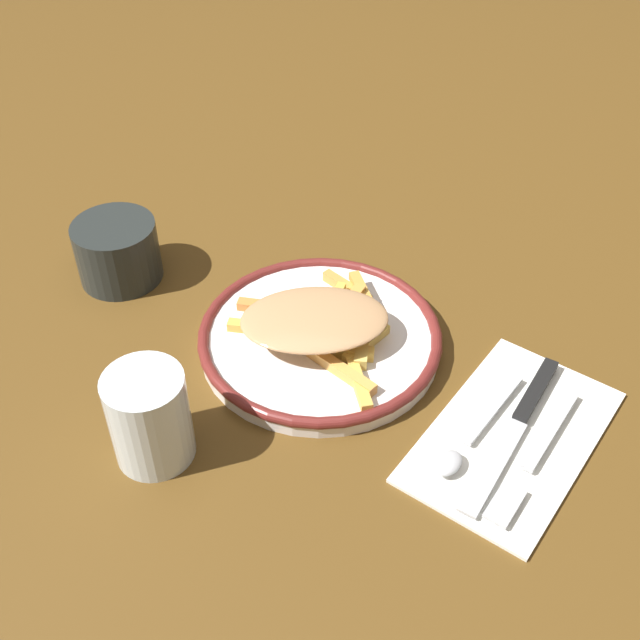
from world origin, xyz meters
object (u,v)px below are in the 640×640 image
Objects in this scene: napkin at (511,436)px; spoon at (467,441)px; plate at (320,338)px; knife at (520,418)px; water_glass at (149,417)px; coffee_mug at (117,251)px; fork at (536,454)px; fries_heap at (322,323)px.

spoon is at bearing 49.48° from napkin.
plate is 0.22m from knife.
coffee_mug is (0.21, -0.17, -0.01)m from water_glass.
plate is 0.25m from fork.
fries_heap is at bearing 0.45° from napkin.
water_glass is 0.79× the size of coffee_mug.
fries_heap is at bearing -173.86° from coffee_mug.
fries_heap is 0.96× the size of knife.
fork is at bearing 156.41° from napkin.
spoon reaches higher than fork.
coffee_mug is at bearing 6.14° from fries_heap.
water_glass is at bearing 36.92° from napkin.
coffee_mug reaches higher than spoon.
spoon is (0.06, 0.02, 0.00)m from fork.
fries_heap is 0.24m from fork.
spoon is (-0.19, 0.04, -0.00)m from plate.
water_glass is (0.05, 0.20, 0.03)m from plate.
water_glass reaches higher than knife.
plate is at bearing -102.67° from water_glass.
spoon is at bearing -145.09° from water_glass.
knife is at bearing -87.41° from napkin.
napkin is at bearing -179.55° from fries_heap.
fork is 1.15× the size of spoon.
coffee_mug is at bearing 3.60° from napkin.
fork is at bearing -177.98° from coffee_mug.
fork is at bearing 176.56° from plate.
spoon is 0.45m from coffee_mug.
plate is 0.26m from coffee_mug.
fries_heap is at bearing -2.50° from fork.
spoon reaches higher than napkin.
fork is at bearing -147.49° from water_glass.
knife is 0.48m from coffee_mug.
spoon is at bearing 21.42° from fork.
spoon is at bearing 61.70° from knife.
water_glass is (0.26, 0.20, 0.04)m from napkin.
fork is 0.35m from water_glass.
fries_heap is 1.14× the size of fork.
plate is 2.70× the size of water_glass.
water_glass is at bearing 75.73° from fries_heap.
napkin is 1.28× the size of fork.
spoon is (-0.18, 0.03, -0.03)m from fries_heap.
water_glass is at bearing 141.72° from coffee_mug.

